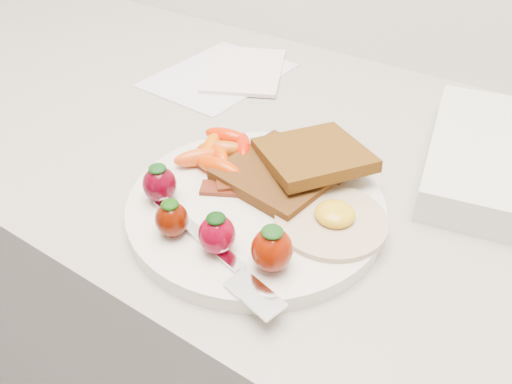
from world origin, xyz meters
The scene contains 11 objects.
counter centered at (0.00, 1.70, 0.45)m, with size 2.00×0.60×0.90m, color gray.
plate centered at (0.00, 1.57, 0.91)m, with size 0.27×0.27×0.02m, color silver.
toast_lower centered at (0.00, 1.61, 0.93)m, with size 0.11×0.11×0.01m, color #3B240C.
toast_upper centered at (0.02, 1.64, 0.94)m, with size 0.11×0.11×0.01m, color #331A05.
fried_egg centered at (0.08, 1.58, 0.92)m, with size 0.12×0.12×0.02m.
bacon_strips centered at (-0.01, 1.58, 0.92)m, with size 0.11×0.09×0.01m.
baby_carrots centered at (-0.08, 1.61, 0.93)m, with size 0.09×0.10×0.02m.
strawberries centered at (-0.01, 1.49, 0.94)m, with size 0.18×0.07×0.05m.
fork centered at (0.02, 1.47, 0.92)m, with size 0.18×0.07×0.00m.
paper_sheet centered at (-0.24, 1.81, 0.90)m, with size 0.16×0.22×0.00m, color silver.
notepad centered at (-0.21, 1.84, 0.91)m, with size 0.12×0.17×0.01m, color silver.
Camera 1 is at (0.22, 1.23, 1.25)m, focal length 35.00 mm.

